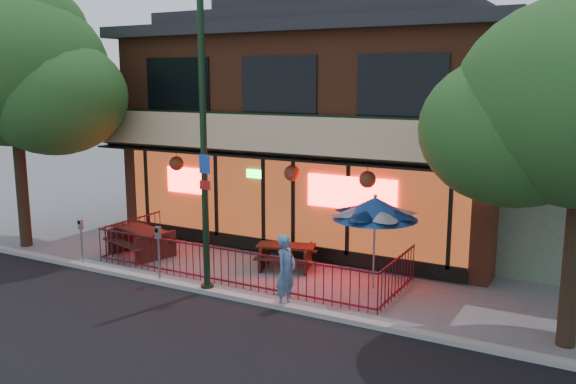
{
  "coord_description": "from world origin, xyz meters",
  "views": [
    {
      "loc": [
        8.61,
        -11.97,
        5.17
      ],
      "look_at": [
        0.95,
        2.0,
        2.19
      ],
      "focal_mm": 38.0,
      "sensor_mm": 36.0,
      "label": 1
    }
  ],
  "objects_px": {
    "picnic_table_left": "(142,238)",
    "pedestrian": "(286,271)",
    "street_light": "(204,165)",
    "patio_umbrella": "(375,208)",
    "picnic_table_right": "(286,253)",
    "parking_meter_far": "(81,235)",
    "parking_meter_near": "(158,245)",
    "street_tree_left": "(15,61)"
  },
  "relations": [
    {
      "from": "picnic_table_left",
      "to": "parking_meter_far",
      "type": "relative_size",
      "value": 1.66
    },
    {
      "from": "street_light",
      "to": "parking_meter_near",
      "type": "distance_m",
      "value": 2.58
    },
    {
      "from": "parking_meter_near",
      "to": "picnic_table_left",
      "type": "bearing_deg",
      "value": 141.34
    },
    {
      "from": "street_light",
      "to": "picnic_table_right",
      "type": "height_order",
      "value": "street_light"
    },
    {
      "from": "picnic_table_right",
      "to": "parking_meter_far",
      "type": "distance_m",
      "value": 5.7
    },
    {
      "from": "street_light",
      "to": "parking_meter_near",
      "type": "xyz_separation_m",
      "value": [
        -1.44,
        -0.08,
        -2.14
      ]
    },
    {
      "from": "picnic_table_left",
      "to": "parking_meter_near",
      "type": "height_order",
      "value": "parking_meter_near"
    },
    {
      "from": "picnic_table_right",
      "to": "parking_meter_near",
      "type": "xyz_separation_m",
      "value": [
        -2.24,
        -2.64,
        0.57
      ]
    },
    {
      "from": "pedestrian",
      "to": "parking_meter_far",
      "type": "height_order",
      "value": "pedestrian"
    },
    {
      "from": "street_light",
      "to": "parking_meter_far",
      "type": "distance_m",
      "value": 4.83
    },
    {
      "from": "picnic_table_right",
      "to": "patio_umbrella",
      "type": "bearing_deg",
      "value": -7.35
    },
    {
      "from": "picnic_table_right",
      "to": "parking_meter_far",
      "type": "relative_size",
      "value": 1.39
    },
    {
      "from": "picnic_table_right",
      "to": "street_light",
      "type": "bearing_deg",
      "value": -107.28
    },
    {
      "from": "street_light",
      "to": "picnic_table_right",
      "type": "distance_m",
      "value": 3.81
    },
    {
      "from": "picnic_table_right",
      "to": "patio_umbrella",
      "type": "relative_size",
      "value": 0.78
    },
    {
      "from": "street_light",
      "to": "street_tree_left",
      "type": "relative_size",
      "value": 0.87
    },
    {
      "from": "picnic_table_left",
      "to": "parking_meter_near",
      "type": "distance_m",
      "value": 2.77
    },
    {
      "from": "street_light",
      "to": "picnic_table_right",
      "type": "xyz_separation_m",
      "value": [
        0.8,
        2.56,
        -2.71
      ]
    },
    {
      "from": "parking_meter_far",
      "to": "street_light",
      "type": "bearing_deg",
      "value": -0.04
    },
    {
      "from": "picnic_table_right",
      "to": "pedestrian",
      "type": "distance_m",
      "value": 2.9
    },
    {
      "from": "street_light",
      "to": "pedestrian",
      "type": "relative_size",
      "value": 4.11
    },
    {
      "from": "pedestrian",
      "to": "street_light",
      "type": "bearing_deg",
      "value": 93.05
    },
    {
      "from": "street_light",
      "to": "patio_umbrella",
      "type": "relative_size",
      "value": 2.92
    },
    {
      "from": "street_light",
      "to": "street_tree_left",
      "type": "bearing_deg",
      "value": 173.96
    },
    {
      "from": "picnic_table_left",
      "to": "parking_meter_near",
      "type": "bearing_deg",
      "value": -38.66
    },
    {
      "from": "street_light",
      "to": "parking_meter_near",
      "type": "relative_size",
      "value": 4.68
    },
    {
      "from": "street_tree_left",
      "to": "patio_umbrella",
      "type": "xyz_separation_m",
      "value": [
        10.94,
        1.43,
        -3.63
      ]
    },
    {
      "from": "parking_meter_far",
      "to": "picnic_table_left",
      "type": "bearing_deg",
      "value": 66.35
    },
    {
      "from": "picnic_table_left",
      "to": "picnic_table_right",
      "type": "relative_size",
      "value": 1.2
    },
    {
      "from": "picnic_table_left",
      "to": "pedestrian",
      "type": "bearing_deg",
      "value": -15.28
    },
    {
      "from": "street_light",
      "to": "picnic_table_right",
      "type": "relative_size",
      "value": 3.75
    },
    {
      "from": "street_light",
      "to": "picnic_table_right",
      "type": "bearing_deg",
      "value": 72.72
    },
    {
      "from": "street_tree_left",
      "to": "pedestrian",
      "type": "distance_m",
      "value": 10.81
    },
    {
      "from": "parking_meter_far",
      "to": "parking_meter_near",
      "type": "bearing_deg",
      "value": -1.62
    },
    {
      "from": "street_tree_left",
      "to": "parking_meter_near",
      "type": "height_order",
      "value": "street_tree_left"
    },
    {
      "from": "picnic_table_left",
      "to": "picnic_table_right",
      "type": "bearing_deg",
      "value": 12.16
    },
    {
      "from": "street_tree_left",
      "to": "picnic_table_right",
      "type": "bearing_deg",
      "value": 12.14
    },
    {
      "from": "picnic_table_left",
      "to": "street_light",
      "type": "bearing_deg",
      "value": -24.49
    },
    {
      "from": "parking_meter_far",
      "to": "picnic_table_right",
      "type": "bearing_deg",
      "value": 26.79
    },
    {
      "from": "picnic_table_left",
      "to": "parking_meter_near",
      "type": "relative_size",
      "value": 1.5
    },
    {
      "from": "pedestrian",
      "to": "parking_meter_near",
      "type": "relative_size",
      "value": 1.14
    },
    {
      "from": "patio_umbrella",
      "to": "parking_meter_near",
      "type": "relative_size",
      "value": 1.6
    }
  ]
}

